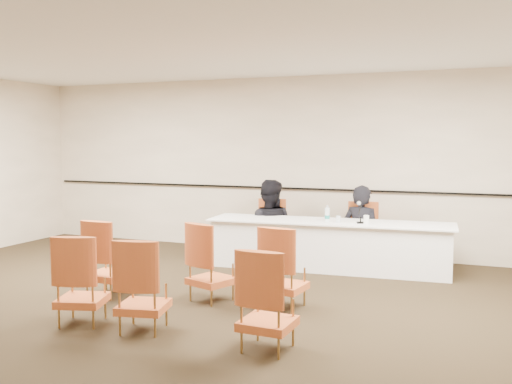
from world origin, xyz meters
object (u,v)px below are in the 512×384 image
(panelist_main_chair, at_px, (361,233))
(aud_chair_back_left, at_px, (82,279))
(microphone, at_px, (361,213))
(aud_chair_back_right, at_px, (268,299))
(panelist_second, at_px, (269,233))
(water_bottle, at_px, (327,213))
(panel_table, at_px, (329,245))
(panelist_main, at_px, (361,239))
(coffee_cup, at_px, (366,220))
(aud_chair_front_left, at_px, (108,257))
(aud_chair_front_right, at_px, (284,267))
(aud_chair_back_mid, at_px, (143,284))
(drinking_glass, at_px, (338,219))
(panelist_second_chair, at_px, (269,229))
(aud_chair_front_mid, at_px, (212,262))

(panelist_main_chair, distance_m, aud_chair_back_left, 4.54)
(microphone, height_order, aud_chair_back_right, microphone)
(panelist_second, relative_size, water_bottle, 7.26)
(panel_table, bearing_deg, water_bottle, -106.87)
(panelist_second, bearing_deg, panelist_main, 174.17)
(microphone, distance_m, aud_chair_back_right, 3.39)
(microphone, relative_size, coffee_cup, 2.47)
(aud_chair_front_left, xyz_separation_m, aud_chair_front_right, (2.20, 0.30, 0.00))
(panel_table, relative_size, microphone, 11.63)
(coffee_cup, height_order, aud_chair_back_left, aud_chair_back_left)
(coffee_cup, height_order, aud_chair_front_right, aud_chair_front_right)
(coffee_cup, xyz_separation_m, aud_chair_back_right, (-0.24, -3.34, -0.31))
(aud_chair_back_right, bearing_deg, water_bottle, 98.05)
(aud_chair_front_left, bearing_deg, aud_chair_back_mid, -38.12)
(aud_chair_front_right, xyz_separation_m, aud_chair_back_right, (0.30, -1.31, 0.00))
(coffee_cup, bearing_deg, microphone, 164.35)
(panelist_main_chair, distance_m, drinking_glass, 0.75)
(water_bottle, distance_m, aud_chair_back_right, 3.41)
(panelist_main_chair, bearing_deg, microphone, -84.23)
(panelist_second_chair, bearing_deg, panel_table, -26.46)
(aud_chair_front_left, bearing_deg, aud_chair_front_mid, 12.98)
(aud_chair_back_mid, bearing_deg, microphone, 52.71)
(aud_chair_back_right, bearing_deg, drinking_glass, 95.14)
(coffee_cup, bearing_deg, drinking_glass, 179.75)
(panel_table, xyz_separation_m, panelist_second_chair, (-1.13, 0.46, 0.11))
(panelist_second_chair, xyz_separation_m, microphone, (1.61, -0.53, 0.40))
(panelist_main, height_order, water_bottle, panelist_main)
(drinking_glass, relative_size, aud_chair_back_mid, 0.11)
(water_bottle, bearing_deg, panel_table, 77.37)
(aud_chair_back_mid, bearing_deg, panelist_second_chair, 78.55)
(aud_chair_front_left, bearing_deg, panelist_main_chair, 52.00)
(panel_table, distance_m, aud_chair_front_right, 2.13)
(panelist_second_chair, bearing_deg, aud_chair_back_mid, -92.63)
(aud_chair_front_mid, xyz_separation_m, aud_chair_front_right, (0.89, 0.05, 0.00))
(panelist_main, bearing_deg, water_bottle, 69.47)
(water_bottle, xyz_separation_m, aud_chair_front_mid, (-0.85, -2.12, -0.37))
(panelist_main_chair, bearing_deg, aud_chair_front_right, -101.45)
(panelist_main, xyz_separation_m, panelist_second_chair, (-1.50, -0.11, 0.09))
(panelist_second_chair, xyz_separation_m, water_bottle, (1.12, -0.52, 0.37))
(panel_table, xyz_separation_m, aud_chair_back_left, (-1.75, -3.44, 0.11))
(panelist_main_chair, distance_m, water_bottle, 0.82)
(panelist_main_chair, bearing_deg, aud_chair_back_right, -94.87)
(drinking_glass, height_order, aud_chair_back_left, aud_chair_back_left)
(panel_table, relative_size, aud_chair_front_right, 3.80)
(aud_chair_front_left, bearing_deg, aud_chair_front_right, 10.01)
(coffee_cup, relative_size, aud_chair_back_right, 0.13)
(water_bottle, relative_size, coffee_cup, 1.92)
(aud_chair_front_left, relative_size, aud_chair_back_right, 1.00)
(panelist_second_chair, height_order, aud_chair_back_mid, same)
(coffee_cup, height_order, aud_chair_front_left, aud_chair_front_left)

